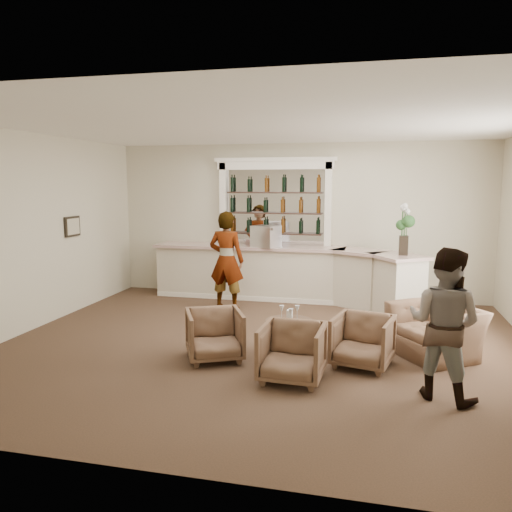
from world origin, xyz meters
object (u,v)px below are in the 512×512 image
(espresso_machine, at_px, (266,236))
(bar_counter, at_px, (286,274))
(cocktail_table, at_px, (289,337))
(armchair_center, at_px, (292,352))
(flower_vase, at_px, (404,226))
(sommelier, at_px, (227,260))
(armchair_right, at_px, (363,341))
(armchair_left, at_px, (215,335))
(guest, at_px, (444,324))
(armchair_far, at_px, (435,331))

(espresso_machine, bearing_deg, bar_counter, 33.84)
(cocktail_table, height_order, armchair_center, armchair_center)
(flower_vase, bearing_deg, sommelier, -174.74)
(cocktail_table, bearing_deg, espresso_machine, 107.96)
(sommelier, bearing_deg, armchair_right, 140.58)
(armchair_right, bearing_deg, sommelier, 149.00)
(flower_vase, bearing_deg, armchair_left, -130.83)
(bar_counter, bearing_deg, flower_vase, -14.83)
(bar_counter, xyz_separation_m, armchair_center, (0.80, -4.21, -0.21))
(bar_counter, height_order, espresso_machine, espresso_machine)
(guest, distance_m, armchair_center, 1.84)
(cocktail_table, bearing_deg, guest, -28.42)
(cocktail_table, bearing_deg, bar_counter, 100.60)
(cocktail_table, xyz_separation_m, guest, (1.96, -1.06, 0.63))
(bar_counter, distance_m, espresso_machine, 0.90)
(cocktail_table, xyz_separation_m, armchair_far, (2.05, 0.40, 0.11))
(armchair_far, xyz_separation_m, espresso_machine, (-3.08, 2.78, 1.00))
(guest, relative_size, armchair_left, 2.26)
(armchair_far, height_order, flower_vase, flower_vase)
(armchair_center, xyz_separation_m, armchair_right, (0.85, 0.70, -0.01))
(armchair_center, height_order, armchair_right, armchair_center)
(armchair_right, bearing_deg, guest, -28.56)
(guest, height_order, espresso_machine, guest)
(cocktail_table, distance_m, sommelier, 2.94)
(espresso_machine, xyz_separation_m, flower_vase, (2.73, -0.53, 0.31))
(armchair_left, height_order, espresso_machine, espresso_machine)
(guest, relative_size, flower_vase, 1.85)
(armchair_right, xyz_separation_m, flower_vase, (0.65, 2.90, 1.32))
(armchair_left, xyz_separation_m, armchair_right, (2.03, 0.20, -0.00))
(guest, bearing_deg, flower_vase, -58.09)
(cocktail_table, relative_size, guest, 0.40)
(bar_counter, distance_m, armchair_right, 3.89)
(sommelier, height_order, armchair_left, sommelier)
(armchair_center, relative_size, espresso_machine, 1.57)
(armchair_center, distance_m, armchair_far, 2.30)
(bar_counter, relative_size, armchair_right, 7.42)
(bar_counter, relative_size, espresso_machine, 11.26)
(sommelier, xyz_separation_m, flower_vase, (3.33, 0.31, 0.71))
(cocktail_table, distance_m, armchair_right, 1.08)
(sommelier, height_order, guest, sommelier)
(armchair_center, bearing_deg, flower_vase, 70.21)
(guest, relative_size, espresso_machine, 3.46)
(armchair_left, bearing_deg, bar_counter, 58.25)
(bar_counter, xyz_separation_m, sommelier, (-1.03, -0.92, 0.39))
(armchair_right, bearing_deg, armchair_left, -161.23)
(guest, bearing_deg, espresso_machine, -26.93)
(bar_counter, distance_m, cocktail_table, 3.33)
(flower_vase, bearing_deg, armchair_center, -112.64)
(armchair_far, bearing_deg, flower_vase, 153.50)
(bar_counter, xyz_separation_m, guest, (2.57, -4.32, 0.30))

